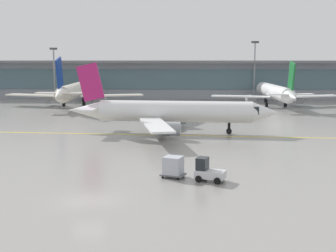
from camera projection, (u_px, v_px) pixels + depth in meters
The scene contains 10 objects.
ground_plane at pixel (89, 201), 36.42m from camera, with size 400.00×400.00×0.00m, color gray.
taxiway_centreline_stripe at pixel (175, 135), 65.75m from camera, with size 110.00×0.36×0.01m, color yellow.
terminal_concourse at pixel (158, 79), 122.24m from camera, with size 213.22×11.00×9.60m.
gate_airplane_1 at pixel (75, 91), 102.96m from camera, with size 30.03×32.20×10.69m.
gate_airplane_2 at pixel (275, 92), 102.42m from camera, with size 27.90×30.10×9.96m.
taxiing_regional_jet at pixel (173, 112), 67.31m from camera, with size 30.27×28.08×10.02m.
baggage_tug at pixel (208, 171), 41.92m from camera, with size 2.92×2.31×2.10m.
cargo_dolly_lead at pixel (173, 166), 43.14m from camera, with size 2.52×2.22×1.94m.
apron_light_mast_1 at pixel (54, 71), 115.12m from camera, with size 1.80×0.36×12.72m.
apron_light_mast_2 at pixel (254, 68), 115.10m from camera, with size 1.80×0.36×14.29m.
Camera 1 is at (7.49, -34.87, 11.16)m, focal length 50.62 mm.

